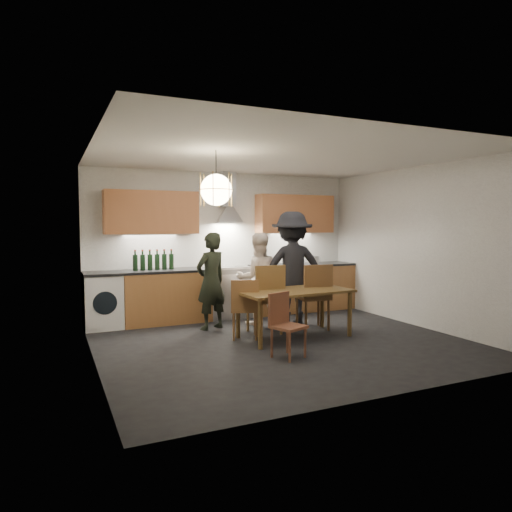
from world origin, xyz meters
name	(u,v)px	position (x,y,z in m)	size (l,w,h in m)	color
ground	(281,342)	(0.00, 0.00, 0.00)	(5.00, 5.00, 0.00)	black
room_shell	(282,221)	(0.00, 0.00, 1.71)	(5.02, 4.52, 2.61)	white
counter_run	(232,292)	(0.02, 1.95, 0.45)	(5.00, 0.62, 0.90)	#C0814A
range_stove	(231,292)	(0.00, 1.94, 0.44)	(0.90, 0.60, 0.92)	silver
wall_fixtures	(229,213)	(0.00, 2.07, 1.87)	(4.30, 0.54, 1.10)	#D58552
pendant_lamp	(216,190)	(-1.00, -0.10, 2.10)	(0.43, 0.43, 0.70)	black
dining_table	(294,295)	(0.30, 0.16, 0.62)	(1.71, 0.93, 0.70)	brown
chair_back_left	(245,305)	(-0.42, 0.35, 0.50)	(0.51, 0.51, 0.88)	brown
chair_back_mid	(267,295)	(0.01, 0.49, 0.60)	(0.48, 0.48, 1.06)	brown
chair_back_right	(315,292)	(0.81, 0.42, 0.60)	(0.53, 0.53, 1.04)	brown
chair_front	(284,320)	(-0.30, -0.64, 0.46)	(0.47, 0.47, 0.80)	brown
person_left	(211,281)	(-0.64, 1.17, 0.77)	(0.56, 0.37, 1.54)	black
person_mid	(258,279)	(0.18, 1.20, 0.76)	(0.74, 0.58, 1.52)	white
person_right	(292,268)	(0.72, 1.01, 0.94)	(1.21, 0.70, 1.87)	black
mixing_bowl	(290,263)	(1.15, 1.85, 0.94)	(0.30, 0.30, 0.07)	#B7B7BA
stock_pot	(314,260)	(1.75, 1.95, 0.97)	(0.19, 0.19, 0.13)	#B5B5B8
wine_bottles	(154,260)	(-1.38, 1.97, 1.07)	(0.68, 0.08, 0.34)	black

